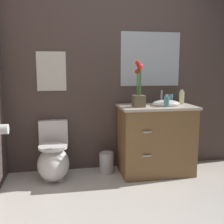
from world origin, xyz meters
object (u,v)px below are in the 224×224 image
Objects in this scene: hand_wash_bottle at (167,101)px; wall_poster at (51,71)px; toilet at (54,159)px; soap_bottle at (171,99)px; vanity_cabinet at (156,139)px; trash_bin at (106,163)px; wall_mirror at (150,59)px; lotion_bottle at (182,98)px; toilet_paper_roll at (3,129)px; flower_vase at (139,90)px.

wall_poster reaches higher than hand_wash_bottle.
wall_poster is (0.00, 0.27, 1.05)m from toilet.
soap_bottle is 0.32× the size of wall_poster.
hand_wash_bottle is at bearing -16.40° from wall_poster.
vanity_cabinet is 0.51m from hand_wash_bottle.
wall_poster is at bearing 162.68° from trash_bin.
soap_bottle is at bearing -35.01° from wall_mirror.
lotion_bottle is (0.13, -0.04, 0.02)m from soap_bottle.
toilet reaches higher than trash_bin.
soap_bottle is (0.23, 0.13, 0.49)m from vanity_cabinet.
toilet_paper_roll is at bearing -159.10° from toilet.
flower_vase is 0.54m from soap_bottle.
vanity_cabinet is 1.32× the size of wall_mirror.
toilet is 3.71× the size of lotion_bottle.
toilet_paper_roll is (-2.16, -0.26, -0.28)m from lotion_bottle.
toilet is 1.78m from wall_mirror.
vanity_cabinet is at bearing -166.55° from lotion_bottle.
vanity_cabinet is 2.17× the size of wall_poster.
trash_bin is at bearing 179.89° from lotion_bottle.
hand_wash_bottle is at bearing -121.91° from soap_bottle.
flower_vase is 0.37m from hand_wash_bottle.
flower_vase reaches higher than lotion_bottle.
soap_bottle is at bearing 29.21° from vanity_cabinet.
soap_bottle is 1.40× the size of toilet_paper_roll.
wall_mirror is (0.25, 0.36, 0.37)m from flower_vase.
toilet is at bearing 178.82° from vanity_cabinet.
toilet is 1.08m from wall_poster.
flower_vase is at bearing -164.64° from vanity_cabinet.
trash_bin is at bearing 156.83° from flower_vase.
toilet is 0.70m from toilet_paper_roll.
toilet_paper_roll reaches higher than toilet.
wall_mirror is at bearing 90.52° from vanity_cabinet.
flower_vase is 1.14× the size of wall_poster.
soap_bottle is 1.57m from wall_poster.
toilet is at bearing 20.90° from toilet_paper_roll.
vanity_cabinet is 9.57× the size of toilet_paper_roll.
wall_poster reaches higher than toilet.
wall_poster is at bearing 42.06° from toilet_paper_roll.
hand_wash_bottle is at bearing -6.50° from flower_vase.
hand_wash_bottle is 1.09m from trash_bin.
hand_wash_bottle is at bearing -77.92° from wall_mirror.
flower_vase is 2.03× the size of trash_bin.
trash_bin is 0.56× the size of wall_poster.
vanity_cabinet reaches higher than soap_bottle.
toilet is 1.67m from soap_bottle.
toilet is 4.68× the size of hand_wash_bottle.
vanity_cabinet is 1.82m from toilet_paper_roll.
vanity_cabinet is 7.14× the size of hand_wash_bottle.
lotion_bottle reaches higher than trash_bin.
flower_vase reaches higher than hand_wash_bottle.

